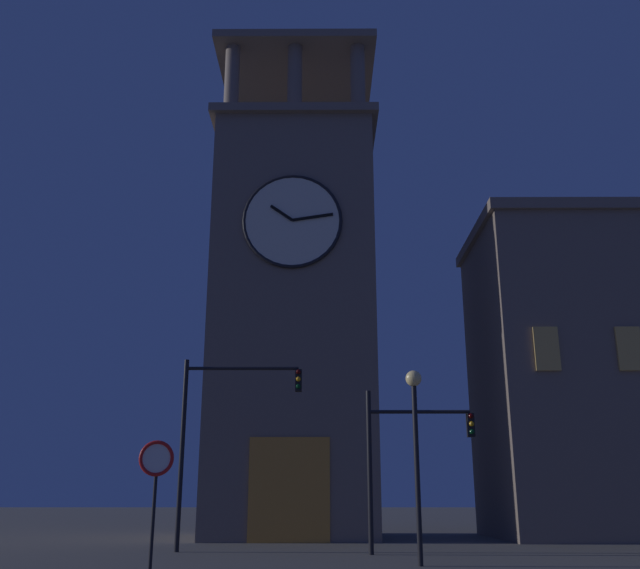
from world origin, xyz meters
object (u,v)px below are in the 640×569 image
object	(u,v)px
traffic_signal_near	(406,447)
clocktower	(295,317)
traffic_signal_far	(221,419)
no_horn_sign	(156,469)
street_lamp	(415,426)

from	to	relation	value
traffic_signal_near	clocktower	bearing A→B (deg)	-67.57
traffic_signal_far	clocktower	bearing A→B (deg)	-103.99
clocktower	traffic_signal_far	size ratio (longest dim) A/B	4.02
clocktower	traffic_signal_near	xyz separation A→B (m)	(-3.99, 9.67, -6.73)
traffic_signal_near	no_horn_sign	distance (m)	9.49
clocktower	traffic_signal_near	size ratio (longest dim) A/B	5.02
clocktower	street_lamp	size ratio (longest dim) A/B	5.00
clocktower	traffic_signal_far	bearing A→B (deg)	76.01
traffic_signal_far	street_lamp	size ratio (longest dim) A/B	1.24
no_horn_sign	street_lamp	bearing A→B (deg)	-151.90
traffic_signal_near	street_lamp	distance (m)	3.72
street_lamp	no_horn_sign	distance (m)	7.11
traffic_signal_far	no_horn_sign	xyz separation A→B (m)	(0.21, 8.11, -1.96)
clocktower	traffic_signal_far	world-z (taller)	clocktower
traffic_signal_far	no_horn_sign	size ratio (longest dim) A/B	2.16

